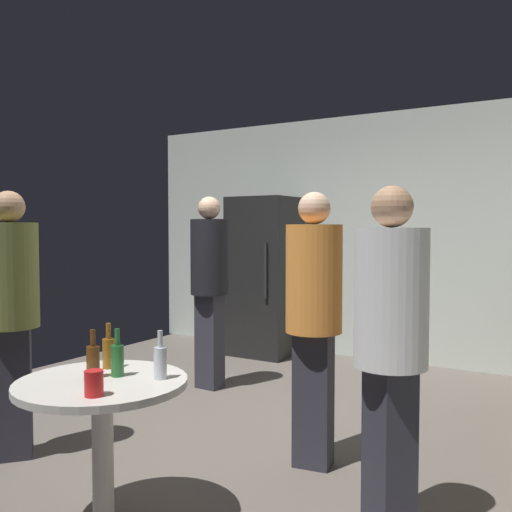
% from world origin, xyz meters
% --- Properties ---
extents(ground_plane, '(5.20, 5.20, 0.10)m').
position_xyz_m(ground_plane, '(0.00, 0.00, -0.05)').
color(ground_plane, '#5B544C').
extents(wall_back, '(5.32, 0.06, 2.70)m').
position_xyz_m(wall_back, '(0.00, 2.63, 1.35)').
color(wall_back, beige).
rests_on(wall_back, ground_plane).
extents(refrigerator, '(0.70, 0.68, 1.80)m').
position_xyz_m(refrigerator, '(-0.91, 2.20, 0.90)').
color(refrigerator, black).
rests_on(refrigerator, ground_plane).
extents(foreground_table, '(0.80, 0.80, 0.73)m').
position_xyz_m(foreground_table, '(0.35, -1.48, 0.63)').
color(foreground_table, beige).
rests_on(foreground_table, ground_plane).
extents(beer_bottle_amber, '(0.06, 0.06, 0.23)m').
position_xyz_m(beer_bottle_amber, '(0.21, -1.31, 0.82)').
color(beer_bottle_amber, '#8C5919').
rests_on(beer_bottle_amber, foreground_table).
extents(beer_bottle_brown, '(0.06, 0.06, 0.23)m').
position_xyz_m(beer_bottle_brown, '(0.28, -1.48, 0.82)').
color(beer_bottle_brown, '#593314').
rests_on(beer_bottle_brown, foreground_table).
extents(beer_bottle_green, '(0.06, 0.06, 0.23)m').
position_xyz_m(beer_bottle_green, '(0.36, -1.40, 0.82)').
color(beer_bottle_green, '#26662D').
rests_on(beer_bottle_green, foreground_table).
extents(beer_bottle_clear, '(0.06, 0.06, 0.23)m').
position_xyz_m(beer_bottle_clear, '(0.57, -1.33, 0.82)').
color(beer_bottle_clear, silver).
rests_on(beer_bottle_clear, foreground_table).
extents(plastic_cup_red, '(0.08, 0.08, 0.11)m').
position_xyz_m(plastic_cup_red, '(0.51, -1.68, 0.79)').
color(plastic_cup_red, red).
rests_on(plastic_cup_red, foreground_table).
extents(person_in_black_shirt, '(0.35, 0.35, 1.73)m').
position_xyz_m(person_in_black_shirt, '(-0.64, 0.75, 1.02)').
color(person_in_black_shirt, '#2D2D38').
rests_on(person_in_black_shirt, ground_plane).
extents(person_in_olive_shirt, '(0.48, 0.48, 1.68)m').
position_xyz_m(person_in_olive_shirt, '(-0.80, -1.15, 0.98)').
color(person_in_olive_shirt, '#2D2D38').
rests_on(person_in_olive_shirt, ground_plane).
extents(person_in_orange_shirt, '(0.39, 0.39, 1.66)m').
position_xyz_m(person_in_orange_shirt, '(0.88, -0.28, 0.97)').
color(person_in_orange_shirt, '#2D2D38').
rests_on(person_in_orange_shirt, ground_plane).
extents(person_in_white_shirt, '(0.48, 0.48, 1.64)m').
position_xyz_m(person_in_white_shirt, '(1.52, -0.82, 0.96)').
color(person_in_white_shirt, '#2D2D38').
rests_on(person_in_white_shirt, ground_plane).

